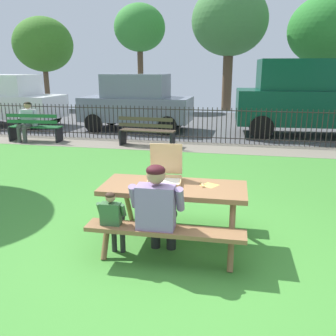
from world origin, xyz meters
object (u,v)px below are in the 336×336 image
object	(u,v)px
adult_at_table	(158,208)
parked_car_left	(137,102)
pizza_box_open	(165,173)
park_bench_left	(35,128)
far_tree_midleft	(140,29)
picnic_table_foreground	(174,199)
person_on_park_bench	(27,120)
far_tree_midright	(325,30)
park_bench_center	(147,132)
pizza_slice_on_table	(208,185)
far_tree_left	(43,45)
child_at_table	(113,218)
parked_car_far_left	(5,99)
far_tree_center	(230,21)
parked_car_center	(311,96)

from	to	relation	value
adult_at_table	parked_car_left	bearing A→B (deg)	107.82
pizza_box_open	park_bench_left	bearing A→B (deg)	133.51
parked_car_left	far_tree_midleft	distance (m)	7.81
picnic_table_foreground	parked_car_left	bearing A→B (deg)	109.35
picnic_table_foreground	park_bench_left	distance (m)	7.88
parked_car_left	park_bench_left	bearing A→B (deg)	-132.55
person_on_park_bench	pizza_box_open	bearing A→B (deg)	-45.30
park_bench_left	parked_car_left	bearing A→B (deg)	47.45
adult_at_table	far_tree_midright	xyz separation A→B (m)	(4.56, 15.82, 3.26)
park_bench_center	parked_car_left	distance (m)	2.96
adult_at_table	park_bench_center	world-z (taller)	adult_at_table
pizza_box_open	pizza_slice_on_table	distance (m)	0.57
person_on_park_bench	far_tree_left	world-z (taller)	far_tree_left
adult_at_table	park_bench_left	size ratio (longest dim) A/B	0.73
picnic_table_foreground	park_bench_left	xyz separation A→B (m)	(-5.42, 5.71, -0.18)
pizza_box_open	child_at_table	xyz separation A→B (m)	(-0.47, -0.70, -0.37)
person_on_park_bench	parked_car_far_left	xyz separation A→B (m)	(-2.61, 2.67, 0.35)
person_on_park_bench	far_tree_center	size ratio (longest dim) A/B	0.19
picnic_table_foreground	pizza_box_open	world-z (taller)	pizza_box_open
park_bench_center	far_tree_left	size ratio (longest dim) A/B	0.33
far_tree_center	far_tree_midright	world-z (taller)	far_tree_center
pizza_box_open	park_bench_left	size ratio (longest dim) A/B	0.32
child_at_table	park_bench_left	distance (m)	7.89
parked_car_far_left	person_on_park_bench	bearing A→B (deg)	-45.68
person_on_park_bench	parked_car_left	size ratio (longest dim) A/B	0.30
far_tree_midleft	park_bench_center	bearing A→B (deg)	-73.31
pizza_slice_on_table	person_on_park_bench	size ratio (longest dim) A/B	0.20
park_bench_left	far_tree_left	xyz separation A→B (m)	(-4.97, 9.60, 3.03)
picnic_table_foreground	parked_car_center	distance (m)	8.93
parked_car_far_left	far_tree_midleft	bearing A→B (deg)	63.00
parked_car_left	far_tree_midleft	bearing A→B (deg)	104.56
picnic_table_foreground	adult_at_table	distance (m)	0.51
child_at_table	far_tree_center	size ratio (longest dim) A/B	0.14
picnic_table_foreground	pizza_slice_on_table	xyz separation A→B (m)	(0.42, 0.10, 0.18)
adult_at_table	far_tree_left	xyz separation A→B (m)	(-10.30, 15.82, 2.78)
pizza_box_open	park_bench_left	distance (m)	7.68
pizza_box_open	far_tree_center	xyz separation A→B (m)	(0.07, 15.16, 3.54)
parked_car_left	far_tree_midleft	size ratio (longest dim) A/B	0.72
park_bench_left	parked_car_center	world-z (taller)	parked_car_center
picnic_table_foreground	far_tree_center	bearing A→B (deg)	90.28
park_bench_center	adult_at_table	bearing A→B (deg)	-74.02
picnic_table_foreground	park_bench_center	world-z (taller)	park_bench_center
park_bench_left	pizza_box_open	bearing A→B (deg)	-46.49
parked_car_far_left	far_tree_center	distance (m)	11.25
pizza_box_open	far_tree_center	world-z (taller)	far_tree_center
parked_car_center	far_tree_midright	size ratio (longest dim) A/B	0.87
person_on_park_bench	far_tree_midright	distance (m)	14.32
far_tree_center	parked_car_center	bearing A→B (deg)	-66.39
pizza_box_open	park_bench_center	xyz separation A→B (m)	(-1.73, 5.56, -0.47)
picnic_table_foreground	child_at_table	bearing A→B (deg)	-138.47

